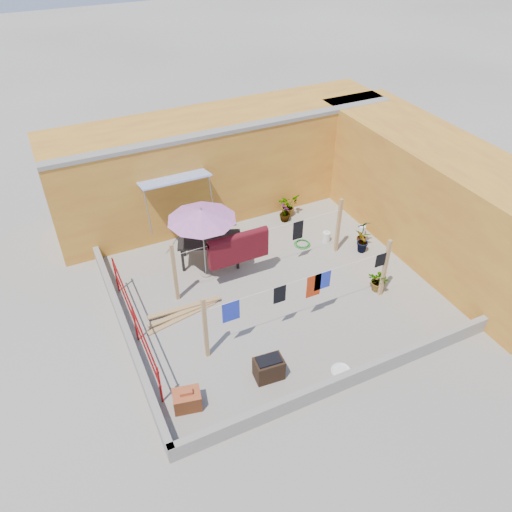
{
  "coord_description": "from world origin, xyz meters",
  "views": [
    {
      "loc": [
        -4.9,
        -9.07,
        9.07
      ],
      "look_at": [
        -0.41,
        0.3,
        1.1
      ],
      "focal_mm": 35.0,
      "sensor_mm": 36.0,
      "label": 1
    }
  ],
  "objects_px": {
    "green_hose": "(302,244)",
    "plant_back_a": "(288,205)",
    "brick_stack": "(187,400)",
    "water_jug_a": "(362,230)",
    "white_basin": "(341,371)",
    "water_jug_b": "(326,237)",
    "outdoor_table": "(210,241)",
    "patio_umbrella": "(202,215)",
    "brazier": "(269,368)"
  },
  "relations": [
    {
      "from": "outdoor_table",
      "to": "brick_stack",
      "type": "distance_m",
      "value": 5.04
    },
    {
      "from": "plant_back_a",
      "to": "water_jug_a",
      "type": "bearing_deg",
      "value": -52.71
    },
    {
      "from": "patio_umbrella",
      "to": "brazier",
      "type": "xyz_separation_m",
      "value": [
        -0.03,
        -4.02,
        -1.72
      ]
    },
    {
      "from": "patio_umbrella",
      "to": "brick_stack",
      "type": "distance_m",
      "value": 4.78
    },
    {
      "from": "white_basin",
      "to": "plant_back_a",
      "type": "height_order",
      "value": "plant_back_a"
    },
    {
      "from": "brick_stack",
      "to": "green_hose",
      "type": "relative_size",
      "value": 1.31
    },
    {
      "from": "brazier",
      "to": "plant_back_a",
      "type": "bearing_deg",
      "value": 57.89
    },
    {
      "from": "brazier",
      "to": "water_jug_b",
      "type": "relative_size",
      "value": 1.78
    },
    {
      "from": "brick_stack",
      "to": "green_hose",
      "type": "distance_m",
      "value": 6.54
    },
    {
      "from": "outdoor_table",
      "to": "green_hose",
      "type": "xyz_separation_m",
      "value": [
        2.85,
        -0.42,
        -0.72
      ]
    },
    {
      "from": "brick_stack",
      "to": "white_basin",
      "type": "bearing_deg",
      "value": -10.56
    },
    {
      "from": "green_hose",
      "to": "patio_umbrella",
      "type": "bearing_deg",
      "value": -178.88
    },
    {
      "from": "white_basin",
      "to": "plant_back_a",
      "type": "bearing_deg",
      "value": 71.93
    },
    {
      "from": "outdoor_table",
      "to": "water_jug_b",
      "type": "bearing_deg",
      "value": -9.12
    },
    {
      "from": "brazier",
      "to": "green_hose",
      "type": "relative_size",
      "value": 1.34
    },
    {
      "from": "patio_umbrella",
      "to": "plant_back_a",
      "type": "relative_size",
      "value": 3.24
    },
    {
      "from": "outdoor_table",
      "to": "water_jug_b",
      "type": "distance_m",
      "value": 3.69
    },
    {
      "from": "patio_umbrella",
      "to": "water_jug_b",
      "type": "distance_m",
      "value": 4.34
    },
    {
      "from": "water_jug_a",
      "to": "plant_back_a",
      "type": "relative_size",
      "value": 0.48
    },
    {
      "from": "white_basin",
      "to": "green_hose",
      "type": "distance_m",
      "value": 4.98
    },
    {
      "from": "white_basin",
      "to": "brazier",
      "type": "bearing_deg",
      "value": 158.44
    },
    {
      "from": "brick_stack",
      "to": "plant_back_a",
      "type": "bearing_deg",
      "value": 46.01
    },
    {
      "from": "water_jug_b",
      "to": "plant_back_a",
      "type": "xyz_separation_m",
      "value": [
        -0.33,
        1.87,
        0.2
      ]
    },
    {
      "from": "brick_stack",
      "to": "white_basin",
      "type": "distance_m",
      "value": 3.53
    },
    {
      "from": "outdoor_table",
      "to": "green_hose",
      "type": "relative_size",
      "value": 3.89
    },
    {
      "from": "outdoor_table",
      "to": "water_jug_b",
      "type": "xyz_separation_m",
      "value": [
        3.59,
        -0.58,
        -0.58
      ]
    },
    {
      "from": "plant_back_a",
      "to": "green_hose",
      "type": "bearing_deg",
      "value": -103.75
    },
    {
      "from": "water_jug_a",
      "to": "white_basin",
      "type": "bearing_deg",
      "value": -129.75
    },
    {
      "from": "water_jug_b",
      "to": "patio_umbrella",
      "type": "bearing_deg",
      "value": 178.55
    },
    {
      "from": "water_jug_a",
      "to": "water_jug_b",
      "type": "relative_size",
      "value": 0.92
    },
    {
      "from": "outdoor_table",
      "to": "water_jug_a",
      "type": "height_order",
      "value": "outdoor_table"
    },
    {
      "from": "water_jug_a",
      "to": "water_jug_b",
      "type": "distance_m",
      "value": 1.23
    },
    {
      "from": "water_jug_b",
      "to": "plant_back_a",
      "type": "height_order",
      "value": "plant_back_a"
    },
    {
      "from": "patio_umbrella",
      "to": "brick_stack",
      "type": "bearing_deg",
      "value": -116.12
    },
    {
      "from": "brazier",
      "to": "green_hose",
      "type": "xyz_separation_m",
      "value": [
        3.21,
        4.08,
        -0.25
      ]
    },
    {
      "from": "brick_stack",
      "to": "plant_back_a",
      "type": "relative_size",
      "value": 0.91
    },
    {
      "from": "white_basin",
      "to": "green_hose",
      "type": "xyz_separation_m",
      "value": [
        1.67,
        4.69,
        -0.01
      ]
    },
    {
      "from": "outdoor_table",
      "to": "water_jug_a",
      "type": "bearing_deg",
      "value": -8.71
    },
    {
      "from": "water_jug_a",
      "to": "plant_back_a",
      "type": "height_order",
      "value": "plant_back_a"
    },
    {
      "from": "green_hose",
      "to": "plant_back_a",
      "type": "height_order",
      "value": "plant_back_a"
    },
    {
      "from": "white_basin",
      "to": "outdoor_table",
      "type": "bearing_deg",
      "value": 102.97
    },
    {
      "from": "white_basin",
      "to": "water_jug_a",
      "type": "bearing_deg",
      "value": 50.25
    },
    {
      "from": "white_basin",
      "to": "plant_back_a",
      "type": "relative_size",
      "value": 0.64
    },
    {
      "from": "brazier",
      "to": "white_basin",
      "type": "xyz_separation_m",
      "value": [
        1.54,
        -0.61,
        -0.24
      ]
    },
    {
      "from": "outdoor_table",
      "to": "green_hose",
      "type": "distance_m",
      "value": 2.97
    },
    {
      "from": "brick_stack",
      "to": "patio_umbrella",
      "type": "bearing_deg",
      "value": 63.88
    },
    {
      "from": "green_hose",
      "to": "plant_back_a",
      "type": "bearing_deg",
      "value": 76.25
    },
    {
      "from": "green_hose",
      "to": "plant_back_a",
      "type": "relative_size",
      "value": 0.7
    },
    {
      "from": "patio_umbrella",
      "to": "brazier",
      "type": "bearing_deg",
      "value": -90.44
    },
    {
      "from": "white_basin",
      "to": "water_jug_b",
      "type": "bearing_deg",
      "value": 61.92
    }
  ]
}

